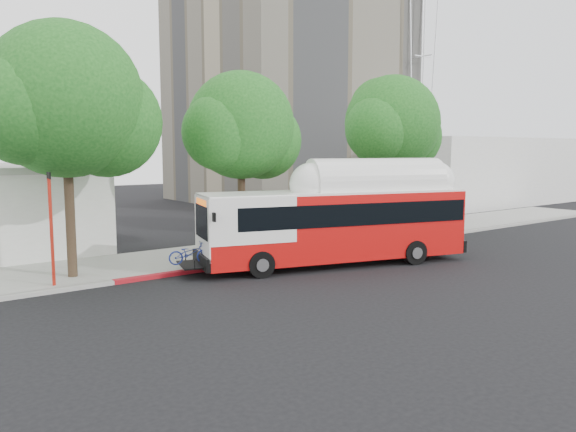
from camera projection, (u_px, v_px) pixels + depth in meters
ground at (343, 274)px, 22.62m from camera, size 120.00×120.00×0.00m
sidewalk at (254, 250)px, 27.77m from camera, size 60.00×5.00×0.15m
curb_strip at (285, 258)px, 25.71m from camera, size 60.00×0.30×0.15m
red_curb_segment at (229, 266)px, 23.92m from camera, size 10.00×0.32×0.16m
street_tree_left at (78, 107)px, 21.17m from camera, size 6.67×5.80×9.74m
street_tree_mid at (248, 130)px, 26.38m from camera, size 5.75×5.00×8.62m
street_tree_right at (397, 127)px, 32.15m from camera, size 6.21×5.40×9.18m
apartment_tower at (286, 16)px, 53.49m from camera, size 18.00×18.00×37.00m
horizon_block at (464, 171)px, 52.83m from camera, size 20.00×12.00×6.00m
transit_bus at (337, 225)px, 24.28m from camera, size 12.68×5.56×3.71m
signal_pole at (51, 230)px, 19.93m from camera, size 0.12×0.40×4.22m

